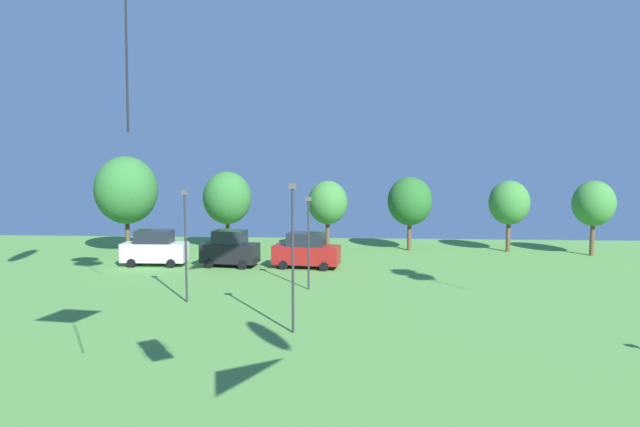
{
  "coord_description": "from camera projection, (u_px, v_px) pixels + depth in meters",
  "views": [
    {
      "loc": [
        -0.11,
        3.98,
        7.82
      ],
      "look_at": [
        -1.06,
        19.03,
        6.38
      ],
      "focal_mm": 32.0,
      "sensor_mm": 36.0,
      "label": 1
    }
  ],
  "objects": [
    {
      "name": "treeline_tree_1",
      "position": [
        227.0,
        198.0,
        49.52
      ],
      "size": [
        4.17,
        4.17,
        6.75
      ],
      "color": "brown",
      "rests_on": "ground"
    },
    {
      "name": "light_post_1",
      "position": [
        309.0,
        237.0,
        34.02
      ],
      "size": [
        0.36,
        0.2,
        5.58
      ],
      "color": "#2D2D33",
      "rests_on": "ground"
    },
    {
      "name": "treeline_tree_2",
      "position": [
        328.0,
        203.0,
        48.35
      ],
      "size": [
        3.37,
        3.37,
        6.0
      ],
      "color": "brown",
      "rests_on": "ground"
    },
    {
      "name": "light_post_3",
      "position": [
        293.0,
        250.0,
        25.4
      ],
      "size": [
        0.36,
        0.2,
        6.75
      ],
      "color": "#2D2D33",
      "rests_on": "ground"
    },
    {
      "name": "parked_car_leftmost",
      "position": [
        155.0,
        248.0,
        41.88
      ],
      "size": [
        4.71,
        2.0,
        2.63
      ],
      "rotation": [
        0.0,
        0.0,
        0.02
      ],
      "color": "silver",
      "rests_on": "ground"
    },
    {
      "name": "treeline_tree_0",
      "position": [
        126.0,
        190.0,
        47.45
      ],
      "size": [
        5.12,
        5.12,
        8.06
      ],
      "color": "brown",
      "rests_on": "ground"
    },
    {
      "name": "treeline_tree_5",
      "position": [
        594.0,
        204.0,
        45.91
      ],
      "size": [
        3.33,
        3.33,
        6.09
      ],
      "color": "brown",
      "rests_on": "ground"
    },
    {
      "name": "parked_car_second_from_left",
      "position": [
        230.0,
        249.0,
        41.48
      ],
      "size": [
        4.27,
        2.47,
        2.67
      ],
      "rotation": [
        0.0,
        0.0,
        -0.13
      ],
      "color": "black",
      "rests_on": "ground"
    },
    {
      "name": "kite_flying_3",
      "position": [
        511.0,
        33.0,
        8.23
      ],
      "size": [
        3.18,
        3.65,
        0.57
      ],
      "color": "red"
    },
    {
      "name": "light_post_0",
      "position": [
        186.0,
        239.0,
        30.94
      ],
      "size": [
        0.36,
        0.2,
        6.14
      ],
      "color": "#2D2D33",
      "rests_on": "ground"
    },
    {
      "name": "parked_car_third_from_left",
      "position": [
        306.0,
        251.0,
        40.93
      ],
      "size": [
        4.95,
        2.52,
        2.55
      ],
      "rotation": [
        0.0,
        0.0,
        -0.13
      ],
      "color": "maroon",
      "rests_on": "ground"
    },
    {
      "name": "treeline_tree_4",
      "position": [
        509.0,
        203.0,
        47.87
      ],
      "size": [
        3.37,
        3.37,
        6.03
      ],
      "color": "brown",
      "rests_on": "ground"
    },
    {
      "name": "treeline_tree_3",
      "position": [
        410.0,
        201.0,
        48.64
      ],
      "size": [
        3.78,
        3.78,
        6.32
      ],
      "color": "brown",
      "rests_on": "ground"
    }
  ]
}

